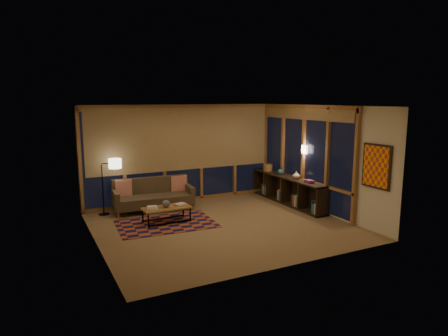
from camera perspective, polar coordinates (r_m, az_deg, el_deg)
name	(u,v)px	position (r m, az deg, el deg)	size (l,w,h in m)	color
floor	(222,226)	(9.17, -0.27, -8.25)	(5.50, 5.00, 0.01)	#936C47
ceiling	(222,106)	(8.72, -0.29, 8.86)	(5.50, 5.00, 0.01)	#F1E5C5
walls	(222,167)	(8.85, -0.28, 0.08)	(5.51, 5.01, 2.70)	beige
window_wall_back	(183,154)	(11.05, -5.89, 2.01)	(5.30, 0.16, 2.60)	olive
window_wall_right	(303,156)	(10.77, 11.16, 1.66)	(0.16, 3.70, 2.60)	olive
wall_art	(376,166)	(8.99, 20.92, 0.23)	(0.06, 0.74, 0.94)	red
wall_sconce	(305,150)	(10.59, 11.44, 2.61)	(0.12, 0.18, 0.22)	white
sofa	(153,195)	(10.43, -10.05, -3.84)	(1.99, 0.81, 0.81)	brown
pillow_left	(123,188)	(10.47, -14.19, -2.78)	(0.41, 0.14, 0.41)	#AE1A00
pillow_right	(179,183)	(10.77, -6.48, -2.19)	(0.41, 0.14, 0.41)	#AE1A00
area_rug	(166,224)	(9.40, -8.28, -7.87)	(2.20, 1.47, 0.01)	#A6421F
coffee_table	(167,215)	(9.45, -8.20, -6.64)	(1.11, 0.51, 0.37)	olive
book_stack_a	(152,208)	(9.26, -10.20, -5.60)	(0.27, 0.21, 0.08)	beige
book_stack_b	(180,204)	(9.52, -6.31, -5.17)	(0.24, 0.19, 0.05)	beige
ceramic_pot	(166,204)	(9.37, -8.27, -5.05)	(0.18, 0.18, 0.18)	black
floor_lamp	(103,187)	(10.31, -16.95, -2.59)	(0.47, 0.31, 1.41)	black
bookshelf	(287,190)	(11.15, 8.96, -3.09)	(0.40, 3.01, 0.75)	black
basket	(268,168)	(11.80, 6.29, 0.06)	(0.27, 0.27, 0.20)	#A36935
teal_bowl	(280,172)	(11.32, 8.05, -0.53)	(0.15, 0.15, 0.15)	#1E6C62
vase	(296,175)	(10.73, 10.28, -1.00)	(0.20, 0.20, 0.21)	tan
shelf_book_stack	(309,181)	(10.32, 12.08, -1.89)	(0.17, 0.24, 0.07)	beige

